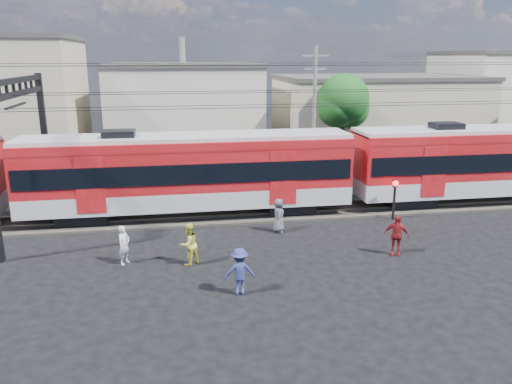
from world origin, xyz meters
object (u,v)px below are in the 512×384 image
(pedestrian_a, at_px, (124,245))
(pedestrian_c, at_px, (240,271))
(crossing_signal, at_px, (395,192))
(commuter_train, at_px, (193,170))

(pedestrian_a, xyz_separation_m, pedestrian_c, (4.10, -3.32, 0.06))
(pedestrian_a, relative_size, pedestrian_c, 0.93)
(pedestrian_c, distance_m, crossing_signal, 10.95)
(pedestrian_c, bearing_deg, crossing_signal, -141.93)
(pedestrian_a, bearing_deg, pedestrian_c, -93.78)
(pedestrian_a, distance_m, pedestrian_c, 5.27)
(crossing_signal, bearing_deg, pedestrian_a, -164.96)
(commuter_train, distance_m, pedestrian_c, 9.05)
(commuter_train, height_order, crossing_signal, commuter_train)
(commuter_train, bearing_deg, pedestrian_c, -82.58)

